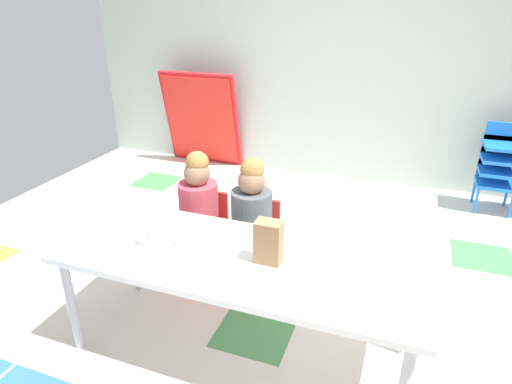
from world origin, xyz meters
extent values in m
cube|color=silver|center=(0.00, 0.00, -0.01)|extent=(5.78, 4.46, 0.02)
cube|color=#478C51|center=(1.35, 0.90, 0.00)|extent=(0.43, 0.43, 0.00)
cube|color=#478C51|center=(0.00, -0.45, 0.00)|extent=(0.43, 0.43, 0.00)
cube|color=#478C51|center=(-1.80, 1.35, 0.00)|extent=(0.43, 0.43, 0.00)
cube|color=silver|center=(-0.45, 0.90, 0.00)|extent=(0.43, 0.43, 0.00)
cube|color=#336BB2|center=(-0.90, 0.00, 0.00)|extent=(0.43, 0.43, 0.00)
cube|color=orange|center=(-0.45, 0.45, 0.00)|extent=(0.43, 0.43, 0.00)
cube|color=#B2C1B7|center=(0.00, 2.23, 1.27)|extent=(5.78, 0.10, 2.53)
cube|color=white|center=(-0.03, -0.62, 0.60)|extent=(1.87, 0.70, 0.04)
cylinder|color=#B2B2B7|center=(-0.88, -0.91, 0.29)|extent=(0.05, 0.05, 0.58)
cylinder|color=#B2B2B7|center=(-0.88, -0.33, 0.29)|extent=(0.05, 0.05, 0.58)
cylinder|color=#B2B2B7|center=(0.82, -0.33, 0.29)|extent=(0.05, 0.05, 0.58)
cube|color=red|center=(-0.54, -0.05, 0.30)|extent=(0.32, 0.30, 0.03)
cube|color=red|center=(-0.54, 0.10, 0.45)|extent=(0.29, 0.02, 0.30)
cylinder|color=#BF3F4C|center=(-0.54, -0.05, 0.52)|extent=(0.33, 0.33, 0.38)
sphere|color=#8C664C|center=(-0.54, -0.05, 0.78)|extent=(0.17, 0.17, 0.17)
sphere|color=olive|center=(-0.54, -0.03, 0.85)|extent=(0.15, 0.15, 0.15)
cylinder|color=red|center=(-0.68, -0.18, 0.15)|extent=(0.02, 0.02, 0.28)
cylinder|color=red|center=(-0.40, -0.18, 0.15)|extent=(0.02, 0.02, 0.28)
cylinder|color=red|center=(-0.68, 0.08, 0.15)|extent=(0.02, 0.02, 0.28)
cylinder|color=red|center=(-0.40, 0.08, 0.15)|extent=(0.02, 0.02, 0.28)
cube|color=red|center=(-0.17, -0.05, 0.30)|extent=(0.32, 0.30, 0.03)
cube|color=red|center=(-0.17, 0.10, 0.45)|extent=(0.29, 0.02, 0.30)
cylinder|color=#4C5156|center=(-0.17, -0.05, 0.52)|extent=(0.30, 0.30, 0.38)
sphere|color=#8C664C|center=(-0.17, -0.05, 0.78)|extent=(0.17, 0.17, 0.17)
sphere|color=olive|center=(-0.17, -0.03, 0.85)|extent=(0.15, 0.15, 0.15)
cylinder|color=red|center=(-0.31, -0.18, 0.15)|extent=(0.02, 0.02, 0.28)
cylinder|color=red|center=(-0.03, -0.18, 0.15)|extent=(0.02, 0.02, 0.28)
cylinder|color=red|center=(-0.31, 0.08, 0.15)|extent=(0.02, 0.02, 0.28)
cylinder|color=red|center=(-0.03, 0.08, 0.15)|extent=(0.02, 0.02, 0.28)
cube|color=blue|center=(1.50, 1.82, 0.26)|extent=(0.32, 0.30, 0.03)
cube|color=blue|center=(1.50, 1.96, 0.35)|extent=(0.30, 0.02, 0.18)
cube|color=blue|center=(1.50, 1.82, 0.38)|extent=(0.32, 0.30, 0.03)
cube|color=blue|center=(1.50, 1.96, 0.47)|extent=(0.30, 0.02, 0.18)
cube|color=blue|center=(1.50, 1.82, 0.50)|extent=(0.32, 0.30, 0.03)
cube|color=blue|center=(1.50, 1.96, 0.59)|extent=(0.30, 0.02, 0.18)
cube|color=blue|center=(1.50, 1.82, 0.62)|extent=(0.32, 0.30, 0.03)
cube|color=blue|center=(1.50, 1.96, 0.71)|extent=(0.30, 0.02, 0.18)
cylinder|color=blue|center=(1.36, 1.69, 0.13)|extent=(0.02, 0.02, 0.26)
cylinder|color=blue|center=(1.64, 1.69, 0.13)|extent=(0.02, 0.02, 0.26)
cylinder|color=blue|center=(1.36, 1.95, 0.13)|extent=(0.02, 0.02, 0.26)
cylinder|color=blue|center=(1.64, 1.95, 0.13)|extent=(0.02, 0.02, 0.26)
cube|color=red|center=(-1.57, 2.04, 0.54)|extent=(0.90, 0.28, 1.09)
cube|color=red|center=(-1.57, 2.01, 0.54)|extent=(0.83, 0.23, 0.99)
cube|color=#9E754C|center=(0.13, -0.61, 0.72)|extent=(0.13, 0.09, 0.22)
cylinder|color=white|center=(-0.54, -0.65, 0.62)|extent=(0.18, 0.18, 0.01)
cylinder|color=white|center=(-0.29, -0.65, 0.62)|extent=(0.18, 0.18, 0.01)
torus|color=white|center=(-0.54, -0.65, 0.64)|extent=(0.12, 0.12, 0.03)
torus|color=white|center=(-0.33, -0.60, 0.63)|extent=(0.12, 0.12, 0.04)
camera|label=1|loc=(0.70, -2.33, 1.80)|focal=30.32mm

